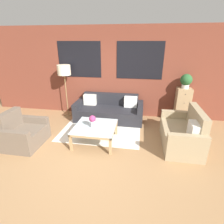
# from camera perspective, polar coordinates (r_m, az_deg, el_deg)

# --- Properties ---
(ground_plane) EXTENTS (16.00, 16.00, 0.00)m
(ground_plane) POSITION_cam_1_polar(r_m,az_deg,el_deg) (4.04, -7.25, -13.51)
(ground_plane) COLOR #9E754C
(wall_back_brick) EXTENTS (8.40, 0.09, 2.80)m
(wall_back_brick) POSITION_cam_1_polar(r_m,az_deg,el_deg) (5.74, -0.95, 12.74)
(wall_back_brick) COLOR brown
(wall_back_brick) RESTS_ON ground_plane
(rug) EXTENTS (2.19, 1.64, 0.00)m
(rug) POSITION_cam_1_polar(r_m,az_deg,el_deg) (5.01, -3.56, -5.81)
(rug) COLOR silver
(rug) RESTS_ON ground_plane
(couch_dark) EXTENTS (2.11, 0.88, 0.78)m
(couch_dark) POSITION_cam_1_polar(r_m,az_deg,el_deg) (5.57, -0.94, 0.33)
(couch_dark) COLOR #232328
(couch_dark) RESTS_ON ground_plane
(settee_vintage) EXTENTS (0.80, 1.45, 0.92)m
(settee_vintage) POSITION_cam_1_polar(r_m,az_deg,el_deg) (4.50, 22.08, -6.52)
(settee_vintage) COLOR tan
(settee_vintage) RESTS_ON ground_plane
(armchair_corner) EXTENTS (0.80, 0.94, 0.84)m
(armchair_corner) POSITION_cam_1_polar(r_m,az_deg,el_deg) (4.74, -26.92, -6.37)
(armchair_corner) COLOR #6B5B4C
(armchair_corner) RESTS_ON ground_plane
(coffee_table) EXTENTS (0.99, 0.99, 0.43)m
(coffee_table) POSITION_cam_1_polar(r_m,az_deg,el_deg) (4.29, -5.55, -5.31)
(coffee_table) COLOR silver
(coffee_table) RESTS_ON ground_plane
(floor_lamp) EXTENTS (0.41, 0.41, 1.67)m
(floor_lamp) POSITION_cam_1_polar(r_m,az_deg,el_deg) (5.79, -15.38, 12.52)
(floor_lamp) COLOR olive
(floor_lamp) RESTS_ON ground_plane
(drawer_cabinet) EXTENTS (0.42, 0.39, 1.06)m
(drawer_cabinet) POSITION_cam_1_polar(r_m,az_deg,el_deg) (5.75, 21.94, 2.08)
(drawer_cabinet) COLOR tan
(drawer_cabinet) RESTS_ON ground_plane
(potted_plant) EXTENTS (0.33, 0.33, 0.42)m
(potted_plant) POSITION_cam_1_polar(r_m,az_deg,el_deg) (5.56, 23.06, 9.44)
(potted_plant) COLOR silver
(potted_plant) RESTS_ON drawer_cabinet
(flower_vase) EXTENTS (0.16, 0.16, 0.30)m
(flower_vase) POSITION_cam_1_polar(r_m,az_deg,el_deg) (4.16, -6.41, -2.72)
(flower_vase) COLOR silver
(flower_vase) RESTS_ON coffee_table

